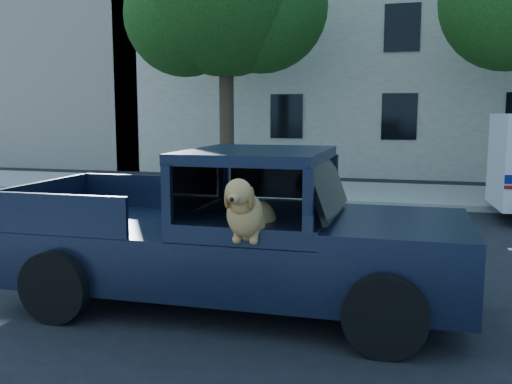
% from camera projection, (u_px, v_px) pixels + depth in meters
% --- Properties ---
extents(ground, '(120.00, 120.00, 0.00)m').
position_uv_depth(ground, '(284.00, 293.00, 7.46)').
color(ground, black).
rests_on(ground, ground).
extents(far_sidewalk, '(60.00, 4.00, 0.15)m').
position_uv_depth(far_sidewalk, '(356.00, 193.00, 16.22)').
color(far_sidewalk, gray).
rests_on(far_sidewalk, ground).
extents(lane_stripes, '(21.60, 0.14, 0.01)m').
position_uv_depth(lane_stripes, '(436.00, 245.00, 10.16)').
color(lane_stripes, silver).
rests_on(lane_stripes, ground).
extents(building_main, '(26.00, 6.00, 9.00)m').
position_uv_depth(building_main, '(458.00, 55.00, 21.76)').
color(building_main, beige).
rests_on(building_main, ground).
extents(building_left, '(12.00, 6.00, 8.00)m').
position_uv_depth(building_left, '(51.00, 77.00, 26.64)').
color(building_left, tan).
rests_on(building_left, ground).
extents(pickup_truck, '(5.39, 2.76, 1.92)m').
position_uv_depth(pickup_truck, '(230.00, 254.00, 6.92)').
color(pickup_truck, black).
rests_on(pickup_truck, ground).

